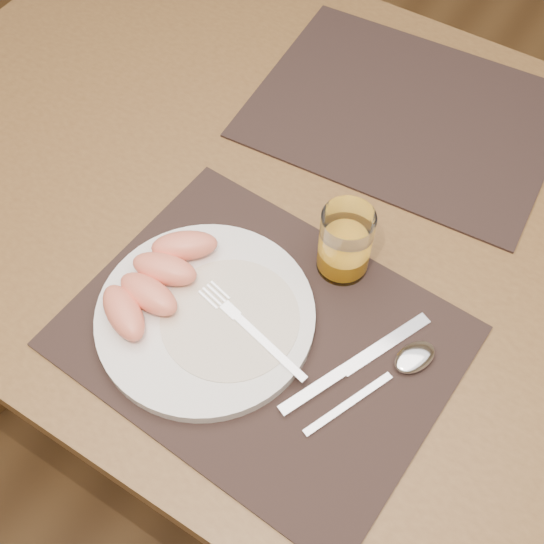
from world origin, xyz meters
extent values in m
plane|color=brown|center=(0.00, 0.00, 0.00)|extent=(5.00, 5.00, 0.00)
cube|color=brown|center=(0.00, 0.00, 0.73)|extent=(1.40, 0.90, 0.04)
cylinder|color=brown|center=(-0.62, 0.37, 0.35)|extent=(0.06, 0.06, 0.71)
cube|color=#2E201C|center=(0.03, -0.22, 0.75)|extent=(0.47, 0.38, 0.00)
cube|color=#2E201C|center=(0.01, 0.22, 0.75)|extent=(0.47, 0.38, 0.00)
cylinder|color=white|center=(-0.04, -0.24, 0.76)|extent=(0.27, 0.27, 0.02)
cylinder|color=white|center=(-0.01, -0.23, 0.77)|extent=(0.17, 0.17, 0.00)
cube|color=silver|center=(0.05, -0.24, 0.77)|extent=(0.11, 0.04, 0.00)
cube|color=silver|center=(-0.02, -0.22, 0.77)|extent=(0.03, 0.02, 0.00)
cube|color=silver|center=(-0.05, -0.21, 0.77)|extent=(0.04, 0.03, 0.00)
cube|color=silver|center=(0.16, -0.15, 0.76)|extent=(0.07, 0.13, 0.00)
cube|color=silver|center=(0.12, -0.25, 0.76)|extent=(0.05, 0.09, 0.01)
cube|color=silver|center=(0.16, -0.24, 0.76)|extent=(0.06, 0.12, 0.00)
ellipsoid|color=silver|center=(0.20, -0.15, 0.76)|extent=(0.05, 0.07, 0.01)
cylinder|color=white|center=(0.06, -0.08, 0.80)|extent=(0.07, 0.07, 0.10)
cylinder|color=#FFA215|center=(0.06, -0.08, 0.77)|extent=(0.06, 0.06, 0.03)
ellipsoid|color=#F48463|center=(-0.12, -0.30, 0.79)|extent=(0.09, 0.07, 0.03)
ellipsoid|color=#F48463|center=(-0.11, -0.26, 0.79)|extent=(0.09, 0.04, 0.03)
ellipsoid|color=#F48463|center=(-0.11, -0.22, 0.79)|extent=(0.09, 0.06, 0.03)
ellipsoid|color=#F48463|center=(-0.11, -0.18, 0.79)|extent=(0.09, 0.08, 0.03)
camera|label=1|loc=(0.25, -0.54, 1.49)|focal=45.00mm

